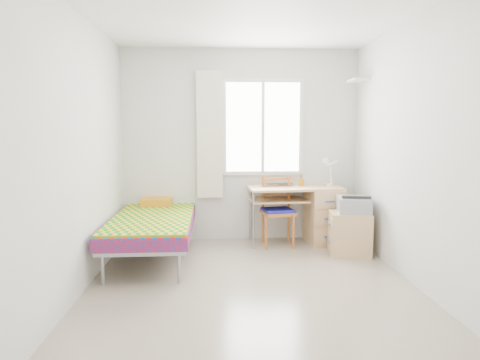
# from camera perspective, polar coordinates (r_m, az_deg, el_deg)

# --- Properties ---
(floor) EXTENTS (3.50, 3.50, 0.00)m
(floor) POSITION_cam_1_polar(r_m,az_deg,el_deg) (4.39, 1.43, -13.57)
(floor) COLOR #BCAD93
(floor) RESTS_ON ground
(ceiling) EXTENTS (3.50, 3.50, 0.00)m
(ceiling) POSITION_cam_1_polar(r_m,az_deg,el_deg) (4.25, 1.55, 21.38)
(ceiling) COLOR white
(ceiling) RESTS_ON wall_back
(wall_back) EXTENTS (3.20, 0.00, 3.20)m
(wall_back) POSITION_cam_1_polar(r_m,az_deg,el_deg) (5.87, 0.10, 4.59)
(wall_back) COLOR silver
(wall_back) RESTS_ON ground
(wall_left) EXTENTS (0.00, 3.50, 3.50)m
(wall_left) POSITION_cam_1_polar(r_m,az_deg,el_deg) (4.30, -20.32, 3.32)
(wall_left) COLOR silver
(wall_left) RESTS_ON ground
(wall_right) EXTENTS (0.00, 3.50, 3.50)m
(wall_right) POSITION_cam_1_polar(r_m,az_deg,el_deg) (4.54, 22.08, 3.41)
(wall_right) COLOR silver
(wall_right) RESTS_ON ground
(window) EXTENTS (1.10, 0.04, 1.30)m
(window) POSITION_cam_1_polar(r_m,az_deg,el_deg) (5.87, 3.06, 7.02)
(window) COLOR white
(window) RESTS_ON wall_back
(curtain) EXTENTS (0.35, 0.05, 1.70)m
(curtain) POSITION_cam_1_polar(r_m,az_deg,el_deg) (5.78, -4.04, 6.03)
(curtain) COLOR beige
(curtain) RESTS_ON wall_back
(floating_shelf) EXTENTS (0.20, 0.32, 0.03)m
(floating_shelf) POSITION_cam_1_polar(r_m,az_deg,el_deg) (5.83, 15.47, 12.70)
(floating_shelf) COLOR white
(floating_shelf) RESTS_ON wall_right
(bed) EXTENTS (0.95, 2.01, 0.86)m
(bed) POSITION_cam_1_polar(r_m,az_deg,el_deg) (5.29, -11.38, -5.43)
(bed) COLOR gray
(bed) RESTS_ON floor
(desk) EXTENTS (1.26, 0.65, 0.76)m
(desk) POSITION_cam_1_polar(r_m,az_deg,el_deg) (5.85, 10.41, -4.27)
(desk) COLOR #E1B076
(desk) RESTS_ON floor
(chair) EXTENTS (0.46, 0.46, 0.91)m
(chair) POSITION_cam_1_polar(r_m,az_deg,el_deg) (5.66, 5.08, -3.56)
(chair) COLOR #994E1D
(chair) RESTS_ON floor
(cabinet) EXTENTS (0.54, 0.49, 0.52)m
(cabinet) POSITION_cam_1_polar(r_m,az_deg,el_deg) (5.43, 14.36, -6.89)
(cabinet) COLOR tan
(cabinet) RESTS_ON floor
(printer) EXTENTS (0.44, 0.49, 0.19)m
(printer) POSITION_cam_1_polar(r_m,az_deg,el_deg) (5.39, 14.89, -3.14)
(printer) COLOR #93959B
(printer) RESTS_ON cabinet
(laptop) EXTENTS (0.39, 0.28, 0.03)m
(laptop) POSITION_cam_1_polar(r_m,az_deg,el_deg) (5.77, 5.40, -0.68)
(laptop) COLOR black
(laptop) RESTS_ON desk
(pen_cup) EXTENTS (0.09, 0.09, 0.09)m
(pen_cup) POSITION_cam_1_polar(r_m,az_deg,el_deg) (5.86, 8.13, -0.27)
(pen_cup) COLOR orange
(pen_cup) RESTS_ON desk
(task_lamp) EXTENTS (0.22, 0.32, 0.40)m
(task_lamp) POSITION_cam_1_polar(r_m,az_deg,el_deg) (5.73, 11.73, 1.53)
(task_lamp) COLOR white
(task_lamp) RESTS_ON desk
(book) EXTENTS (0.17, 0.22, 0.02)m
(book) POSITION_cam_1_polar(r_m,az_deg,el_deg) (5.72, 5.01, -2.66)
(book) COLOR gray
(book) RESTS_ON desk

